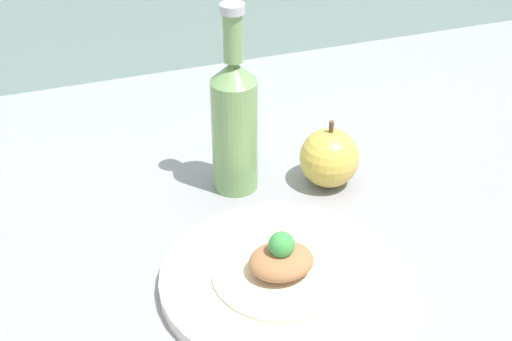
{
  "coord_description": "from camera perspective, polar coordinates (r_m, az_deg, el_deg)",
  "views": [
    {
      "loc": [
        -32.75,
        -72.94,
        59.92
      ],
      "look_at": [
        -7.06,
        -1.01,
        9.8
      ],
      "focal_mm": 50.0,
      "sensor_mm": 36.0,
      "label": 1
    }
  ],
  "objects": [
    {
      "name": "apple",
      "position": [
        1.05,
        5.88,
        1.02
      ],
      "size": [
        8.79,
        8.79,
        10.48
      ],
      "color": "gold",
      "rests_on": "ground_plane"
    },
    {
      "name": "ground_plane",
      "position": [
        1.01,
        3.59,
        -4.56
      ],
      "size": [
        180.0,
        110.0,
        4.0
      ],
      "primitive_type": "cube",
      "color": "gray"
    },
    {
      "name": "plated_food",
      "position": [
        0.86,
        2.02,
        -7.46
      ],
      "size": [
        16.89,
        16.89,
        6.18
      ],
      "color": "beige",
      "rests_on": "plate"
    },
    {
      "name": "cider_bottle",
      "position": [
        1.0,
        -1.73,
        3.97
      ],
      "size": [
        6.59,
        6.59,
        28.01
      ],
      "color": "#729E5B",
      "rests_on": "ground_plane"
    },
    {
      "name": "plate",
      "position": [
        0.88,
        1.99,
        -8.6
      ],
      "size": [
        29.65,
        29.65,
        2.28
      ],
      "color": "silver",
      "rests_on": "ground_plane"
    }
  ]
}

